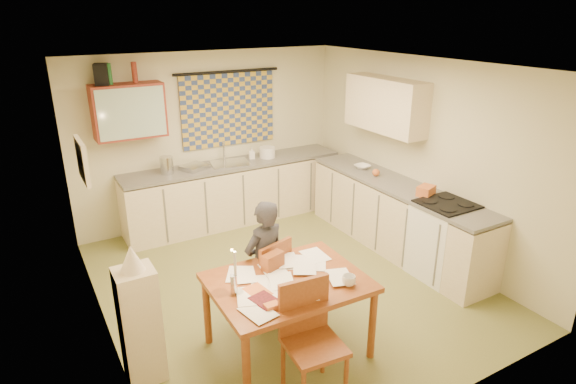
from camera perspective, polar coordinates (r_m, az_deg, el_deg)
floor at (r=5.80m, az=-0.23°, el=-10.72°), size 4.00×4.50×0.02m
ceiling at (r=4.98m, az=-0.27°, el=14.88°), size 4.00×4.50×0.02m
wall_back at (r=7.22m, az=-9.25°, el=6.30°), size 4.00×0.02×2.50m
wall_front at (r=3.65m, az=17.92°, el=-9.37°), size 4.00×0.02×2.50m
wall_left at (r=4.67m, az=-22.23°, el=-3.16°), size 0.02×4.50×2.50m
wall_right at (r=6.44m, az=15.49°, el=4.05°), size 0.02×4.50×2.50m
window_blind at (r=7.21m, az=-7.06°, el=9.64°), size 1.45×0.03×1.05m
curtain_rod at (r=7.10m, az=-7.20°, el=13.97°), size 1.60×0.04×0.04m
wall_cabinet at (r=6.62m, az=-18.35°, el=9.10°), size 0.90×0.34×0.70m
wall_cabinet_glass at (r=6.46m, az=-18.02°, el=8.87°), size 0.84×0.02×0.64m
upper_cabinet_right at (r=6.57m, az=11.46°, el=10.10°), size 0.34×1.30×0.70m
framed_print at (r=4.90m, az=-23.21°, el=3.43°), size 0.04×0.50×0.40m
print_canvas at (r=4.91m, az=-22.93°, el=3.48°), size 0.01×0.42×0.32m
counter_back at (r=7.27m, az=-6.27°, el=-0.06°), size 3.30×0.62×0.92m
counter_right at (r=6.54m, az=12.56°, el=-2.89°), size 0.62×2.95×0.92m
stove at (r=6.02m, az=17.85°, el=-5.42°), size 0.61×0.61×0.94m
sink at (r=7.11m, az=-6.86°, el=3.08°), size 0.63×0.55×0.10m
tap at (r=7.21m, az=-7.61°, el=4.80°), size 0.03×0.03×0.28m
dish_rack at (r=6.90m, az=-11.02°, el=2.91°), size 0.44×0.41×0.06m
kettle at (r=6.77m, az=-14.18°, el=3.10°), size 0.22×0.22×0.24m
mixing_bowl at (r=7.32m, az=-2.47°, el=4.72°), size 0.30×0.30×0.16m
soap_bottle at (r=7.26m, az=-4.32°, el=4.63°), size 0.12×0.12×0.18m
bowl at (r=6.89m, az=8.81°, el=2.98°), size 0.26×0.26×0.05m
orange_bag at (r=6.03m, az=16.04°, el=0.14°), size 0.26×0.23×0.12m
fruit_orange at (r=6.59m, az=10.39°, el=2.29°), size 0.10×0.10×0.10m
speaker at (r=6.50m, az=-21.23°, el=12.87°), size 0.21×0.24×0.26m
bottle_green at (r=6.52m, az=-20.45°, el=12.98°), size 0.07×0.07×0.26m
bottle_brown at (r=6.58m, az=-17.74°, el=13.35°), size 0.08×0.08×0.26m
dining_table at (r=4.59m, az=-0.02°, el=-14.38°), size 1.39×1.07×0.75m
chair_far at (r=5.06m, az=-2.81°, el=-11.95°), size 0.52×0.52×0.92m
chair_near at (r=4.20m, az=2.96°, el=-19.49°), size 0.48×0.48×0.99m
person at (r=4.84m, az=-2.79°, el=-8.41°), size 0.62×0.52×1.32m
shelf_stand at (r=4.39m, az=-17.11°, el=-14.88°), size 0.32×0.30×1.06m
lampshade at (r=4.06m, az=-18.06°, el=-7.47°), size 0.20×0.20×0.22m
letter_rack at (r=4.52m, az=-1.82°, el=-8.21°), size 0.24×0.16×0.16m
mug at (r=4.32m, az=7.22°, el=-10.37°), size 0.16×0.16×0.10m
magazine at (r=4.04m, az=-3.76°, el=-13.26°), size 0.29×0.33×0.02m
book at (r=4.17m, az=-4.66°, el=-12.13°), size 0.24×0.29×0.02m
orange_box at (r=4.01m, az=-1.92°, el=-13.35°), size 0.12×0.08×0.04m
eyeglasses at (r=4.23m, az=3.31°, el=-11.57°), size 0.14×0.07×0.02m
candle_holder at (r=4.17m, az=-6.43°, el=-10.86°), size 0.07×0.07×0.18m
candle at (r=4.08m, az=-6.30°, el=-8.40°), size 0.02×0.02×0.22m
candle_flame at (r=4.03m, az=-6.68°, el=-6.87°), size 0.02×0.02×0.02m
papers at (r=4.40m, az=-0.48°, el=-10.09°), size 1.16×0.97×0.03m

